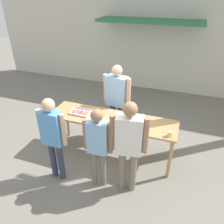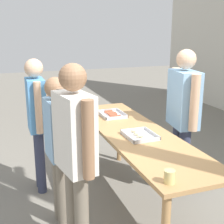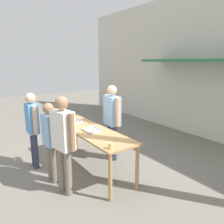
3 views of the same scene
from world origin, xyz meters
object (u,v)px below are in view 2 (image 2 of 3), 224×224
(food_tray_buns, at_px, (140,135))
(condiment_jar_ketchup, at_px, (87,108))
(person_customer_holding_hotdog, at_px, (37,114))
(person_customer_with_cup, at_px, (75,147))
(beer_cup, at_px, (169,177))
(person_customer_waiting_in_line, at_px, (58,139))
(condiment_jar_mustard, at_px, (85,106))
(food_tray_sausages, at_px, (112,115))
(person_server_behind_table, at_px, (183,110))

(food_tray_buns, bearing_deg, condiment_jar_ketchup, -169.11)
(person_customer_holding_hotdog, relative_size, person_customer_with_cup, 0.95)
(beer_cup, relative_size, person_customer_waiting_in_line, 0.07)
(person_customer_with_cup, distance_m, person_customer_waiting_in_line, 0.54)
(condiment_jar_mustard, bearing_deg, food_tray_buns, 9.79)
(condiment_jar_mustard, height_order, person_customer_holding_hotdog, person_customer_holding_hotdog)
(food_tray_sausages, distance_m, person_customer_holding_hotdog, 0.99)
(food_tray_buns, relative_size, person_customer_with_cup, 0.21)
(food_tray_sausages, relative_size, food_tray_buns, 1.07)
(person_customer_holding_hotdog, bearing_deg, person_customer_with_cup, -172.77)
(person_customer_waiting_in_line, bearing_deg, condiment_jar_mustard, -31.15)
(person_customer_with_cup, bearing_deg, beer_cup, -146.09)
(food_tray_sausages, bearing_deg, condiment_jar_mustard, -153.97)
(condiment_jar_ketchup, relative_size, person_server_behind_table, 0.04)
(condiment_jar_ketchup, bearing_deg, food_tray_buns, 10.89)
(food_tray_buns, height_order, person_customer_with_cup, person_customer_with_cup)
(person_customer_holding_hotdog, bearing_deg, condiment_jar_ketchup, -64.65)
(food_tray_buns, distance_m, person_customer_waiting_in_line, 0.88)
(condiment_jar_mustard, relative_size, person_customer_waiting_in_line, 0.04)
(person_customer_holding_hotdog, xyz_separation_m, person_customer_with_cup, (1.34, 0.17, 0.04))
(condiment_jar_ketchup, xyz_separation_m, beer_cup, (2.29, 0.02, 0.02))
(food_tray_sausages, relative_size, person_customer_with_cup, 0.22)
(person_customer_with_cup, bearing_deg, person_customer_waiting_in_line, -3.64)
(condiment_jar_mustard, distance_m, beer_cup, 2.39)
(condiment_jar_mustard, xyz_separation_m, person_customer_holding_hotdog, (0.44, -0.75, 0.08))
(food_tray_sausages, bearing_deg, condiment_jar_ketchup, -147.84)
(condiment_jar_ketchup, bearing_deg, condiment_jar_mustard, 174.50)
(food_tray_sausages, bearing_deg, person_customer_with_cup, -32.16)
(condiment_jar_mustard, xyz_separation_m, person_server_behind_table, (1.07, 0.96, 0.12))
(condiment_jar_ketchup, height_order, person_server_behind_table, person_server_behind_table)
(condiment_jar_mustard, relative_size, beer_cup, 0.65)
(condiment_jar_ketchup, relative_size, person_customer_with_cup, 0.04)
(condiment_jar_ketchup, height_order, person_customer_with_cup, person_customer_with_cup)
(beer_cup, distance_m, person_customer_holding_hotdog, 2.09)
(food_tray_sausages, bearing_deg, person_customer_waiting_in_line, -48.58)
(person_customer_holding_hotdog, relative_size, person_customer_waiting_in_line, 1.06)
(person_customer_waiting_in_line, bearing_deg, beer_cup, -154.29)
(person_customer_with_cup, height_order, person_customer_waiting_in_line, person_customer_with_cup)
(food_tray_buns, height_order, person_customer_waiting_in_line, person_customer_waiting_in_line)
(food_tray_sausages, bearing_deg, beer_cup, -6.81)
(person_customer_holding_hotdog, bearing_deg, food_tray_sausages, -92.44)
(food_tray_buns, height_order, condiment_jar_mustard, condiment_jar_mustard)
(person_customer_waiting_in_line, bearing_deg, condiment_jar_ketchup, -32.65)
(person_customer_holding_hotdog, height_order, person_customer_waiting_in_line, person_customer_holding_hotdog)
(beer_cup, relative_size, person_customer_with_cup, 0.06)
(person_customer_holding_hotdog, bearing_deg, condiment_jar_mustard, -59.28)
(condiment_jar_mustard, bearing_deg, condiment_jar_ketchup, -5.50)
(condiment_jar_mustard, xyz_separation_m, beer_cup, (2.39, 0.01, 0.02))
(food_tray_buns, xyz_separation_m, beer_cup, (1.02, -0.23, 0.03))
(person_server_behind_table, bearing_deg, person_customer_waiting_in_line, -75.01)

